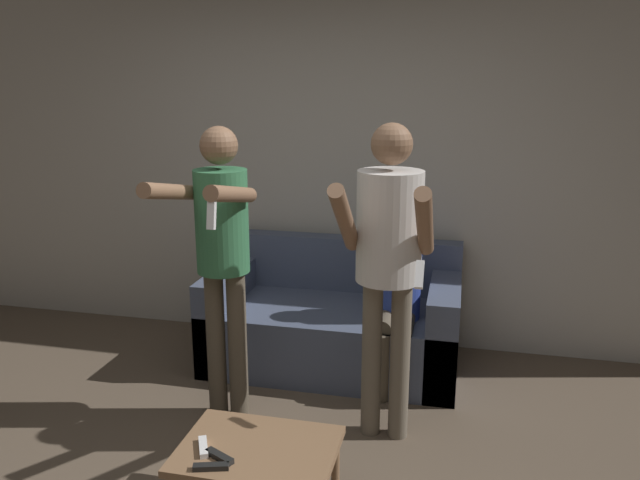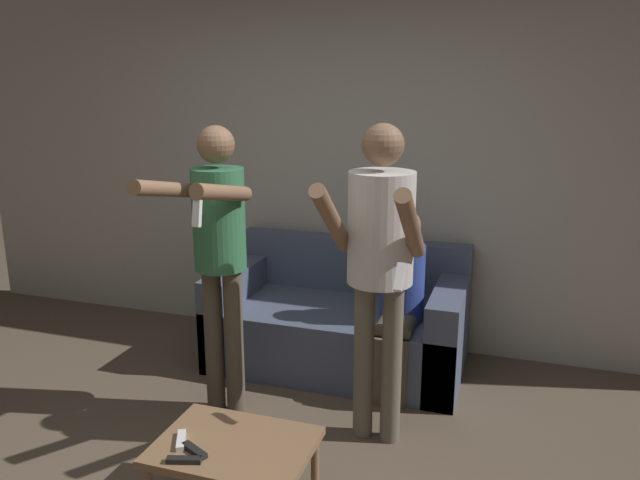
{
  "view_description": "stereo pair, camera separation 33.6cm",
  "coord_description": "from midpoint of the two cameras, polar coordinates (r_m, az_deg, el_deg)",
  "views": [
    {
      "loc": [
        0.99,
        -2.27,
        1.96
      ],
      "look_at": [
        0.17,
        1.29,
        1.01
      ],
      "focal_mm": 35.0,
      "sensor_mm": 36.0,
      "label": 1
    },
    {
      "loc": [
        1.31,
        -2.18,
        1.96
      ],
      "look_at": [
        0.17,
        1.29,
        1.01
      ],
      "focal_mm": 35.0,
      "sensor_mm": 36.0,
      "label": 2
    }
  ],
  "objects": [
    {
      "name": "remote_far",
      "position": [
        2.98,
        -13.99,
        -17.97
      ],
      "size": [
        0.1,
        0.15,
        0.02
      ],
      "color": "white",
      "rests_on": "coffee_table"
    },
    {
      "name": "coffee_table",
      "position": [
        2.97,
        -9.13,
        -18.98
      ],
      "size": [
        0.7,
        0.52,
        0.37
      ],
      "color": "#846042",
      "rests_on": "ground_plane"
    },
    {
      "name": "person_standing_left",
      "position": [
        3.53,
        -11.73,
        -0.37
      ],
      "size": [
        0.42,
        0.71,
        1.71
      ],
      "color": "brown",
      "rests_on": "ground_plane"
    },
    {
      "name": "remote_near",
      "position": [
        2.84,
        -13.51,
        -19.61
      ],
      "size": [
        0.15,
        0.08,
        0.02
      ],
      "color": "black",
      "rests_on": "coffee_table"
    },
    {
      "name": "couch",
      "position": [
        4.41,
        -0.89,
        -7.67
      ],
      "size": [
        1.71,
        0.9,
        0.83
      ],
      "color": "#4C5670",
      "rests_on": "ground_plane"
    },
    {
      "name": "person_seated",
      "position": [
        4.0,
        4.75,
        -4.7
      ],
      "size": [
        0.28,
        0.52,
        1.17
      ],
      "color": "brown",
      "rests_on": "ground_plane"
    },
    {
      "name": "wall_back",
      "position": [
        4.63,
        -1.56,
        7.01
      ],
      "size": [
        6.4,
        0.06,
        2.7
      ],
      "color": "#B7B2A8",
      "rests_on": "ground_plane"
    },
    {
      "name": "remote_mid",
      "position": [
        2.9,
        -12.67,
        -18.83
      ],
      "size": [
        0.15,
        0.1,
        0.02
      ],
      "color": "black",
      "rests_on": "coffee_table"
    },
    {
      "name": "person_standing_right",
      "position": [
        3.25,
        3.36,
        -0.7
      ],
      "size": [
        0.47,
        0.69,
        1.74
      ],
      "color": "#6B6051",
      "rests_on": "ground_plane"
    }
  ]
}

